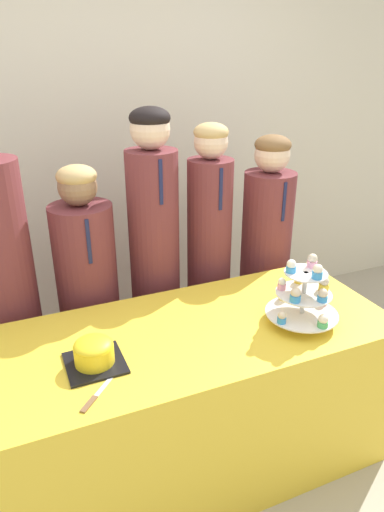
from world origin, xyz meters
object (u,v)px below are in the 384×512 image
(cake_knife, at_px, (97,395))
(student_2, at_px, (155,267))
(student_0, at_px, (6,298))
(student_3, at_px, (209,265))
(student_1, at_px, (90,304))
(round_cake, at_px, (94,352))
(student_4, at_px, (265,263))
(cupcake_stand, at_px, (304,294))

(cake_knife, bearing_deg, student_2, 12.86)
(cake_knife, relative_size, student_0, 0.13)
(cake_knife, bearing_deg, student_3, -0.65)
(student_0, relative_size, student_1, 1.18)
(round_cake, distance_m, student_3, 1.05)
(round_cake, relative_size, student_3, 0.14)
(student_0, distance_m, student_3, 1.09)
(round_cake, relative_size, student_4, 0.15)
(cake_knife, height_order, student_0, student_0)
(cupcake_stand, bearing_deg, round_cake, 175.86)
(round_cake, xyz_separation_m, cupcake_stand, (0.91, -0.07, 0.09))
(cupcake_stand, xyz_separation_m, student_4, (0.27, 0.74, -0.21))
(student_2, height_order, student_4, student_2)
(student_0, bearing_deg, cake_knife, -73.37)
(student_2, bearing_deg, student_0, 180.00)
(student_2, relative_size, student_4, 1.12)
(student_4, bearing_deg, student_1, -180.00)
(student_2, height_order, student_3, student_2)
(cupcake_stand, distance_m, student_2, 0.86)
(student_1, bearing_deg, cake_knife, -99.37)
(student_0, distance_m, student_1, 0.41)
(cupcake_stand, xyz_separation_m, student_2, (-0.43, 0.74, -0.11))
(student_4, bearing_deg, student_2, 180.00)
(student_1, height_order, student_4, student_4)
(student_1, distance_m, student_4, 1.07)
(round_cake, bearing_deg, student_3, 40.03)
(round_cake, bearing_deg, student_4, 29.78)
(cupcake_stand, bearing_deg, cake_knife, -173.19)
(student_3, bearing_deg, student_1, 180.00)
(cupcake_stand, height_order, student_0, student_0)
(cupcake_stand, height_order, student_1, student_1)
(student_2, relative_size, student_3, 1.06)
(student_3, height_order, student_4, student_3)
(cake_knife, bearing_deg, student_1, 34.41)
(student_3, bearing_deg, student_2, 180.00)
(student_0, relative_size, student_4, 1.12)
(round_cake, xyz_separation_m, student_3, (0.80, 0.67, -0.07))
(round_cake, height_order, student_1, student_1)
(cupcake_stand, xyz_separation_m, student_0, (-1.20, 0.74, -0.14))
(round_cake, height_order, cupcake_stand, cupcake_stand)
(cake_knife, xyz_separation_m, student_2, (0.51, 0.85, 0.03))
(student_3, distance_m, student_4, 0.38)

